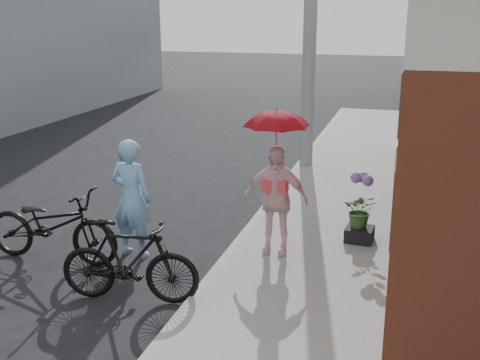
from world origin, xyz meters
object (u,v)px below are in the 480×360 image
at_px(utility_pole, 311,5).
at_px(officer, 132,198).
at_px(bike_left, 52,225).
at_px(planter, 359,234).
at_px(bike_right, 129,261).
at_px(kimono_woman, 275,199).

xyz_separation_m(utility_pole, officer, (-1.53, -5.39, -2.64)).
height_order(bike_left, planter, bike_left).
distance_m(utility_pole, bike_left, 7.06).
bearing_deg(bike_left, officer, -64.32).
relative_size(utility_pole, officer, 4.07).
xyz_separation_m(utility_pole, bike_right, (-0.94, -6.69, -2.98)).
bearing_deg(bike_right, kimono_woman, -46.39).
distance_m(utility_pole, officer, 6.19).
relative_size(officer, bike_right, 1.00).
xyz_separation_m(kimono_woman, planter, (1.12, 0.75, -0.67)).
bearing_deg(planter, kimono_woman, -146.17).
height_order(utility_pole, bike_right, utility_pole).
height_order(officer, planter, officer).
height_order(officer, bike_right, officer).
distance_m(bike_right, planter, 3.53).
bearing_deg(kimono_woman, bike_right, -132.26).
xyz_separation_m(bike_right, planter, (2.51, 2.47, -0.29)).
height_order(bike_right, kimono_woman, kimono_woman).
bearing_deg(bike_left, bike_right, -117.56).
height_order(officer, bike_left, officer).
xyz_separation_m(officer, bike_left, (-1.00, -0.49, -0.33)).
bearing_deg(bike_right, bike_left, 55.68).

